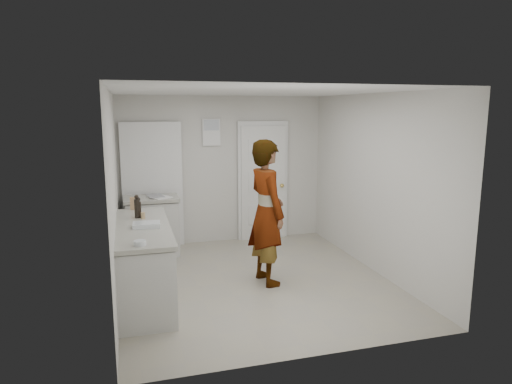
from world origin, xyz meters
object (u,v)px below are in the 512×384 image
object	(u,v)px
spice_jar	(143,216)
egg_bowl	(140,243)
baking_dish	(146,225)
oil_cruet_a	(138,208)
cake_mix_box	(134,203)
person	(267,212)
oil_cruet_b	(137,207)

from	to	relation	value
spice_jar	egg_bowl	xyz separation A→B (m)	(-0.08, -1.15, -0.02)
spice_jar	baking_dish	xyz separation A→B (m)	(0.02, -0.43, -0.02)
oil_cruet_a	cake_mix_box	bearing A→B (deg)	95.06
person	spice_jar	distance (m)	1.58
person	egg_bowl	bearing A→B (deg)	110.59
oil_cruet_a	egg_bowl	distance (m)	1.23
oil_cruet_a	oil_cruet_b	distance (m)	0.03
spice_jar	oil_cruet_a	world-z (taller)	oil_cruet_a
cake_mix_box	oil_cruet_a	world-z (taller)	oil_cruet_a
spice_jar	oil_cruet_b	bearing A→B (deg)	135.64
oil_cruet_a	egg_bowl	world-z (taller)	oil_cruet_a
person	oil_cruet_a	bearing A→B (deg)	70.82
person	cake_mix_box	distance (m)	1.83
spice_jar	egg_bowl	size ratio (longest dim) A/B	0.65
oil_cruet_b	oil_cruet_a	bearing A→B (deg)	19.67
spice_jar	person	bearing A→B (deg)	-7.29
oil_cruet_a	oil_cruet_b	world-z (taller)	oil_cruet_b
egg_bowl	person	bearing A→B (deg)	30.14
oil_cruet_a	egg_bowl	size ratio (longest dim) A/B	2.11
person	oil_cruet_a	distance (m)	1.64
spice_jar	baking_dish	bearing A→B (deg)	-87.18
baking_dish	spice_jar	bearing A→B (deg)	92.82
person	oil_cruet_a	world-z (taller)	person
baking_dish	cake_mix_box	bearing A→B (deg)	96.61
oil_cruet_b	egg_bowl	world-z (taller)	oil_cruet_b
cake_mix_box	oil_cruet_a	bearing A→B (deg)	-71.43
cake_mix_box	baking_dish	size ratio (longest dim) A/B	0.54
person	cake_mix_box	world-z (taller)	person
cake_mix_box	person	bearing A→B (deg)	-11.49
cake_mix_box	baking_dish	bearing A→B (deg)	-69.89
person	oil_cruet_b	xyz separation A→B (m)	(-1.63, 0.27, 0.11)
oil_cruet_b	baking_dish	xyz separation A→B (m)	(0.09, -0.50, -0.12)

